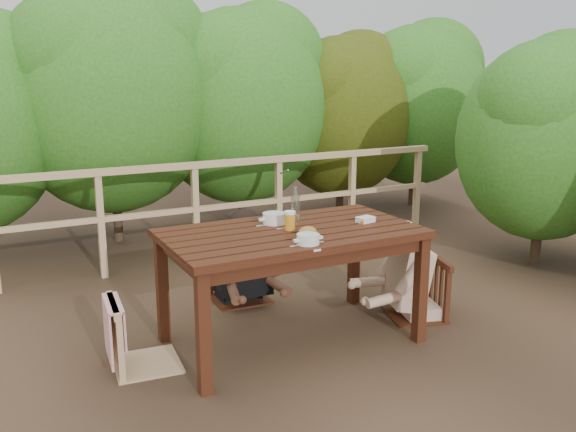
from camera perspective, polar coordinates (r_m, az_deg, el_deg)
name	(u,v)px	position (r m, az deg, el deg)	size (l,w,h in m)	color
ground	(291,340)	(4.51, 0.30, -11.31)	(60.00, 60.00, 0.00)	#4A3322
table	(291,287)	(4.36, 0.30, -6.56)	(1.72, 0.97, 0.80)	#32160B
chair_left	(143,302)	(4.11, -13.10, -7.66)	(0.43, 0.43, 0.87)	tan
chair_far	(239,247)	(5.12, -4.54, -2.87)	(0.45, 0.45, 0.91)	#32160B
chair_right	(417,263)	(4.88, 11.75, -4.24)	(0.43, 0.43, 0.86)	#32160B
woman	(237,228)	(5.10, -4.66, -1.14)	(0.49, 0.60, 1.22)	black
diner_right	(422,237)	(4.84, 12.14, -1.91)	(0.51, 0.63, 1.26)	#CDA88C
railing	(196,214)	(6.10, -8.45, 0.21)	(5.60, 0.10, 1.01)	tan
hedge_row	(190,66)	(7.20, -8.97, 13.41)	(6.60, 1.60, 3.80)	#2B5F1A
soup_near	(308,240)	(3.90, 1.85, -2.24)	(0.24, 0.24, 0.08)	silver
soup_far	(274,219)	(4.40, -1.27, -0.31)	(0.28, 0.28, 0.09)	silver
bread_roll	(308,232)	(4.10, 1.81, -1.47)	(0.13, 0.10, 0.08)	#A67336
beer_glass	(290,222)	(4.23, 0.17, -0.52)	(0.08, 0.08, 0.15)	orange
bottle	(296,206)	(4.39, 0.69, 0.89)	(0.07, 0.07, 0.28)	silver
butter_tub	(365,221)	(4.48, 7.10, -0.42)	(0.13, 0.09, 0.05)	silver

